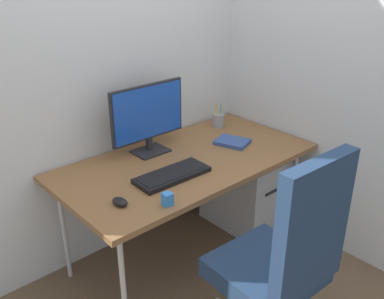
{
  "coord_description": "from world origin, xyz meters",
  "views": [
    {
      "loc": [
        -1.54,
        -1.77,
        1.82
      ],
      "look_at": [
        -0.03,
        -0.08,
        0.8
      ],
      "focal_mm": 39.91,
      "sensor_mm": 36.0,
      "label": 1
    }
  ],
  "objects_px": {
    "filing_cabinet": "(243,190)",
    "keyboard": "(172,175)",
    "mouse": "(120,202)",
    "notebook": "(232,142)",
    "office_chair": "(283,257)",
    "monitor": "(148,115)",
    "pen_holder": "(218,120)",
    "desk_clamp_accessory": "(167,199)"
  },
  "relations": [
    {
      "from": "filing_cabinet",
      "to": "keyboard",
      "type": "xyz_separation_m",
      "value": [
        -0.77,
        -0.13,
        0.44
      ]
    },
    {
      "from": "mouse",
      "to": "notebook",
      "type": "bearing_deg",
      "value": 1.33
    },
    {
      "from": "notebook",
      "to": "office_chair",
      "type": "bearing_deg",
      "value": -141.19
    },
    {
      "from": "office_chair",
      "to": "filing_cabinet",
      "type": "distance_m",
      "value": 1.16
    },
    {
      "from": "office_chair",
      "to": "monitor",
      "type": "distance_m",
      "value": 1.17
    },
    {
      "from": "monitor",
      "to": "pen_holder",
      "type": "bearing_deg",
      "value": 2.01
    },
    {
      "from": "office_chair",
      "to": "desk_clamp_accessory",
      "type": "height_order",
      "value": "office_chair"
    },
    {
      "from": "notebook",
      "to": "keyboard",
      "type": "bearing_deg",
      "value": 170.91
    },
    {
      "from": "keyboard",
      "to": "notebook",
      "type": "relative_size",
      "value": 2.11
    },
    {
      "from": "mouse",
      "to": "pen_holder",
      "type": "distance_m",
      "value": 1.21
    },
    {
      "from": "keyboard",
      "to": "desk_clamp_accessory",
      "type": "bearing_deg",
      "value": -133.95
    },
    {
      "from": "desk_clamp_accessory",
      "to": "monitor",
      "type": "bearing_deg",
      "value": 61.11
    },
    {
      "from": "monitor",
      "to": "mouse",
      "type": "xyz_separation_m",
      "value": [
        -0.49,
        -0.42,
        -0.22
      ]
    },
    {
      "from": "monitor",
      "to": "notebook",
      "type": "relative_size",
      "value": 2.5
    },
    {
      "from": "pen_holder",
      "to": "notebook",
      "type": "xyz_separation_m",
      "value": [
        -0.16,
        -0.29,
        -0.04
      ]
    },
    {
      "from": "monitor",
      "to": "keyboard",
      "type": "height_order",
      "value": "monitor"
    },
    {
      "from": "monitor",
      "to": "filing_cabinet",
      "type": "bearing_deg",
      "value": -19.66
    },
    {
      "from": "office_chair",
      "to": "keyboard",
      "type": "height_order",
      "value": "office_chair"
    },
    {
      "from": "pen_holder",
      "to": "notebook",
      "type": "bearing_deg",
      "value": -118.46
    },
    {
      "from": "filing_cabinet",
      "to": "monitor",
      "type": "bearing_deg",
      "value": 160.34
    },
    {
      "from": "mouse",
      "to": "desk_clamp_accessory",
      "type": "xyz_separation_m",
      "value": [
        0.18,
        -0.16,
        0.01
      ]
    },
    {
      "from": "monitor",
      "to": "pen_holder",
      "type": "distance_m",
      "value": 0.66
    },
    {
      "from": "filing_cabinet",
      "to": "mouse",
      "type": "relative_size",
      "value": 5.77
    },
    {
      "from": "notebook",
      "to": "filing_cabinet",
      "type": "bearing_deg",
      "value": -8.88
    },
    {
      "from": "mouse",
      "to": "pen_holder",
      "type": "height_order",
      "value": "pen_holder"
    },
    {
      "from": "filing_cabinet",
      "to": "desk_clamp_accessory",
      "type": "height_order",
      "value": "desk_clamp_accessory"
    },
    {
      "from": "keyboard",
      "to": "office_chair",
      "type": "bearing_deg",
      "value": -85.7
    },
    {
      "from": "office_chair",
      "to": "desk_clamp_accessory",
      "type": "distance_m",
      "value": 0.62
    },
    {
      "from": "office_chair",
      "to": "desk_clamp_accessory",
      "type": "relative_size",
      "value": 16.81
    },
    {
      "from": "office_chair",
      "to": "mouse",
      "type": "xyz_separation_m",
      "value": [
        -0.43,
        0.69,
        0.16
      ]
    },
    {
      "from": "desk_clamp_accessory",
      "to": "keyboard",
      "type": "bearing_deg",
      "value": 46.05
    },
    {
      "from": "filing_cabinet",
      "to": "office_chair",
      "type": "bearing_deg",
      "value": -129.44
    },
    {
      "from": "keyboard",
      "to": "desk_clamp_accessory",
      "type": "xyz_separation_m",
      "value": [
        -0.2,
        -0.21,
        0.02
      ]
    },
    {
      "from": "pen_holder",
      "to": "mouse",
      "type": "bearing_deg",
      "value": -158.74
    },
    {
      "from": "mouse",
      "to": "keyboard",
      "type": "bearing_deg",
      "value": 0.45
    },
    {
      "from": "monitor",
      "to": "mouse",
      "type": "height_order",
      "value": "monitor"
    },
    {
      "from": "filing_cabinet",
      "to": "keyboard",
      "type": "relative_size",
      "value": 1.25
    },
    {
      "from": "filing_cabinet",
      "to": "notebook",
      "type": "distance_m",
      "value": 0.48
    },
    {
      "from": "monitor",
      "to": "notebook",
      "type": "distance_m",
      "value": 0.59
    },
    {
      "from": "mouse",
      "to": "notebook",
      "type": "xyz_separation_m",
      "value": [
        0.97,
        0.15,
        -0.01
      ]
    },
    {
      "from": "filing_cabinet",
      "to": "monitor",
      "type": "distance_m",
      "value": 0.97
    },
    {
      "from": "filing_cabinet",
      "to": "notebook",
      "type": "bearing_deg",
      "value": -170.36
    }
  ]
}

